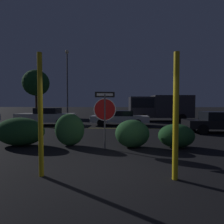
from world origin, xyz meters
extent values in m
plane|color=black|center=(0.00, 0.00, 0.00)|extent=(260.00, 260.00, 0.00)
cube|color=gold|center=(0.00, 8.38, 0.00)|extent=(34.44, 0.12, 0.01)
cylinder|color=#4C4C51|center=(-0.37, 2.22, 1.10)|extent=(0.06, 0.06, 2.21)
cylinder|color=white|center=(-0.37, 2.22, 1.59)|extent=(0.88, 0.20, 0.90)
cylinder|color=#B71414|center=(-0.37, 2.22, 1.59)|extent=(0.82, 0.19, 0.83)
cube|color=black|center=(-0.37, 2.22, 2.19)|extent=(0.78, 0.19, 0.22)
cube|color=white|center=(-0.37, 2.22, 2.19)|extent=(0.64, 0.17, 0.10)
cylinder|color=yellow|center=(-1.68, -0.57, 1.53)|extent=(0.12, 0.12, 3.05)
cylinder|color=yellow|center=(1.59, -0.57, 1.50)|extent=(0.13, 0.13, 3.00)
ellipsoid|color=#1E4C23|center=(-4.11, 2.54, 0.61)|extent=(2.16, 1.17, 1.23)
ellipsoid|color=#2D6633|center=(-1.96, 2.66, 0.70)|extent=(1.29, 0.71, 1.40)
ellipsoid|color=#285B2D|center=(0.74, 2.51, 0.58)|extent=(1.42, 1.01, 1.16)
ellipsoid|color=#1E4C23|center=(2.57, 2.62, 0.49)|extent=(1.48, 1.11, 0.98)
cube|color=silver|center=(-6.39, 10.25, 0.65)|extent=(4.89, 2.04, 0.71)
cube|color=black|center=(-6.24, 10.25, 1.25)|extent=(1.98, 1.70, 0.49)
cylinder|color=black|center=(-7.86, 9.29, 0.30)|extent=(0.61, 0.22, 0.60)
cylinder|color=black|center=(-7.91, 11.12, 0.30)|extent=(0.61, 0.22, 0.60)
cylinder|color=black|center=(-4.86, 9.37, 0.30)|extent=(0.61, 0.22, 0.60)
cylinder|color=black|center=(-4.91, 11.21, 0.30)|extent=(0.61, 0.22, 0.60)
sphere|color=#F4EFCC|center=(-8.82, 9.59, 0.69)|extent=(0.14, 0.14, 0.14)
sphere|color=#F4EFCC|center=(-8.85, 10.77, 0.69)|extent=(0.14, 0.14, 0.14)
cube|color=silver|center=(0.08, 10.31, 0.57)|extent=(4.92, 1.91, 0.53)
cube|color=black|center=(0.23, 10.31, 1.05)|extent=(1.99, 1.59, 0.44)
cylinder|color=black|center=(-1.45, 9.48, 0.30)|extent=(0.60, 0.21, 0.60)
cylinder|color=black|center=(-1.41, 11.20, 0.30)|extent=(0.60, 0.21, 0.60)
cylinder|color=black|center=(1.58, 9.41, 0.30)|extent=(0.60, 0.21, 0.60)
cylinder|color=black|center=(1.62, 11.14, 0.30)|extent=(0.60, 0.21, 0.60)
sphere|color=#F4EFCC|center=(-2.40, 9.81, 0.59)|extent=(0.14, 0.14, 0.14)
sphere|color=#F4EFCC|center=(-2.37, 10.92, 0.59)|extent=(0.14, 0.14, 0.14)
cube|color=black|center=(6.45, 6.78, 0.55)|extent=(4.12, 1.73, 0.51)
cube|color=black|center=(6.32, 6.78, 1.07)|extent=(1.66, 1.46, 0.53)
cylinder|color=black|center=(5.18, 7.60, 0.30)|extent=(0.60, 0.21, 0.60)
cylinder|color=black|center=(5.16, 5.98, 0.30)|extent=(0.60, 0.21, 0.60)
cube|color=#2D2D33|center=(2.36, 14.57, 1.52)|extent=(2.69, 2.31, 2.23)
cube|color=black|center=(2.36, 14.57, 1.96)|extent=(2.44, 2.34, 0.98)
cube|color=#2D2D33|center=(5.70, 14.80, 1.59)|extent=(4.30, 2.56, 2.39)
cylinder|color=black|center=(2.51, 13.48, 0.42)|extent=(0.86, 0.34, 0.84)
cylinder|color=black|center=(2.35, 15.66, 0.42)|extent=(0.86, 0.34, 0.84)
cylinder|color=black|center=(6.51, 13.77, 0.42)|extent=(0.86, 0.34, 0.84)
cylinder|color=black|center=(6.36, 15.94, 0.42)|extent=(0.86, 0.34, 0.84)
cylinder|color=#4C4C51|center=(-5.93, 14.77, 3.76)|extent=(0.16, 0.16, 7.52)
sphere|color=#F9E5B2|center=(-5.93, 14.77, 7.73)|extent=(0.42, 0.42, 0.42)
cylinder|color=#422D1E|center=(-12.31, 20.15, 1.81)|extent=(0.32, 0.32, 3.62)
sphere|color=#19471E|center=(-12.31, 20.15, 4.98)|extent=(3.78, 3.78, 3.78)
camera|label=1|loc=(0.35, -4.74, 1.78)|focal=28.00mm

